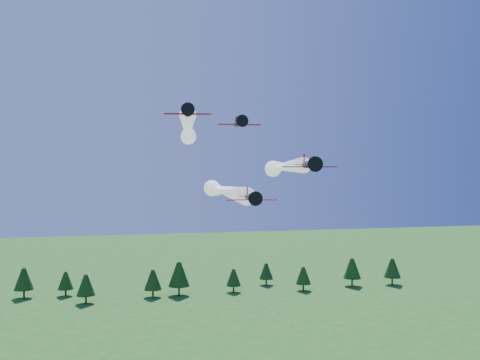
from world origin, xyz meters
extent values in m
cylinder|color=black|center=(-1.83, -8.21, 38.72)|extent=(1.33, 4.87, 0.89)
cone|color=black|center=(-2.09, -11.01, 38.72)|extent=(0.96, 0.88, 0.89)
cone|color=black|center=(-2.14, -11.54, 38.72)|extent=(0.43, 0.44, 0.39)
cylinder|color=black|center=(-2.15, -11.69, 38.72)|extent=(1.87, 0.21, 1.87)
cube|color=#BC010F|center=(-1.86, -8.57, 38.44)|extent=(6.68, 1.81, 0.11)
cube|color=#BC010F|center=(-1.53, -5.07, 38.77)|extent=(2.64, 0.99, 0.06)
cube|color=#BC010F|center=(-1.53, -4.98, 39.48)|extent=(0.16, 0.85, 1.29)
ellipsoid|color=#95B3E6|center=(-1.90, -9.01, 39.08)|extent=(0.74, 1.12, 0.56)
sphere|color=white|center=(2.04, 33.31, 38.72)|extent=(2.30, 2.30, 2.30)
sphere|color=white|center=(2.54, 38.68, 38.72)|extent=(3.00, 3.00, 3.00)
sphere|color=white|center=(3.04, 44.05, 38.72)|extent=(3.70, 3.70, 3.70)
cylinder|color=black|center=(-8.95, 0.55, 50.74)|extent=(1.61, 5.07, 0.92)
cone|color=black|center=(-9.35, -2.33, 50.74)|extent=(1.03, 0.95, 0.92)
cone|color=black|center=(-9.43, -2.87, 50.74)|extent=(0.46, 0.47, 0.41)
cylinder|color=black|center=(-9.45, -3.03, 50.74)|extent=(1.93, 0.31, 1.94)
cube|color=#BC010F|center=(-9.00, 0.19, 50.45)|extent=(6.94, 2.19, 0.11)
cube|color=#BC010F|center=(-8.49, 3.80, 50.79)|extent=(2.76, 1.15, 0.06)
cube|color=#BC010F|center=(-8.48, 3.89, 51.53)|extent=(0.20, 0.88, 1.34)
ellipsoid|color=#95B3E6|center=(-9.06, -0.27, 51.11)|extent=(0.81, 1.19, 0.58)
sphere|color=white|center=(-3.54, 39.02, 50.74)|extent=(2.30, 2.30, 2.30)
sphere|color=white|center=(-2.85, 43.94, 50.74)|extent=(3.00, 3.00, 3.00)
sphere|color=white|center=(-2.16, 48.86, 50.74)|extent=(3.70, 3.70, 3.70)
cylinder|color=black|center=(9.59, 0.24, 43.25)|extent=(2.02, 6.01, 1.09)
cone|color=black|center=(9.04, -3.16, 43.25)|extent=(1.24, 1.15, 1.09)
cone|color=black|center=(8.94, -3.81, 43.25)|extent=(0.55, 0.56, 0.48)
cylinder|color=black|center=(8.91, -3.99, 43.25)|extent=(2.28, 0.41, 2.30)
cube|color=#BC010F|center=(9.52, -0.19, 42.90)|extent=(8.23, 2.74, 0.13)
cube|color=#BC010F|center=(10.20, 4.08, 43.30)|extent=(3.28, 1.42, 0.08)
cube|color=#BC010F|center=(10.22, 4.19, 44.18)|extent=(0.26, 1.04, 1.59)
ellipsoid|color=#95B3E6|center=(9.43, -0.73, 43.69)|extent=(0.99, 1.42, 0.68)
sphere|color=white|center=(14.75, 32.44, 43.25)|extent=(2.30, 2.30, 2.30)
sphere|color=white|center=(15.39, 36.39, 43.25)|extent=(3.00, 3.00, 3.00)
sphere|color=white|center=(16.02, 40.34, 43.25)|extent=(3.70, 3.70, 3.70)
cylinder|color=black|center=(0.34, 7.61, 50.06)|extent=(1.38, 5.10, 0.93)
cone|color=black|center=(0.08, 4.69, 50.06)|extent=(1.00, 0.92, 0.93)
cone|color=black|center=(0.03, 4.13, 50.06)|extent=(0.45, 0.45, 0.41)
cylinder|color=black|center=(0.02, 3.97, 50.06)|extent=(1.96, 0.21, 1.96)
cube|color=#BC010F|center=(0.31, 7.24, 49.76)|extent=(6.99, 1.87, 0.11)
cube|color=#BC010F|center=(0.63, 10.91, 50.11)|extent=(2.77, 1.03, 0.07)
cube|color=#BC010F|center=(0.64, 11.01, 50.85)|extent=(0.16, 0.89, 1.35)
ellipsoid|color=#95B3E6|center=(0.27, 6.78, 50.43)|extent=(0.77, 1.18, 0.58)
cylinder|color=#382314|center=(67.89, 107.22, 1.45)|extent=(0.60, 0.60, 2.89)
cone|color=black|center=(67.89, 107.22, 6.61)|extent=(6.61, 6.61, 7.43)
cylinder|color=#382314|center=(37.20, 116.58, 1.15)|extent=(0.60, 0.60, 2.29)
cone|color=black|center=(37.20, 116.58, 5.24)|extent=(5.24, 5.24, 5.90)
cylinder|color=#382314|center=(22.51, 107.56, 1.15)|extent=(0.60, 0.60, 2.30)
cone|color=black|center=(22.51, 107.56, 5.25)|extent=(5.25, 5.25, 5.90)
cylinder|color=#382314|center=(83.71, 105.85, 1.38)|extent=(0.60, 0.60, 2.77)
cone|color=black|center=(83.71, 105.85, 6.33)|extent=(6.33, 6.33, 7.12)
cylinder|color=#382314|center=(-48.27, 115.49, 1.42)|extent=(0.60, 0.60, 2.84)
cone|color=black|center=(-48.27, 115.49, 6.48)|extent=(6.48, 6.48, 7.29)
cylinder|color=#382314|center=(47.44, 104.24, 1.19)|extent=(0.60, 0.60, 2.38)
cone|color=black|center=(47.44, 104.24, 5.44)|extent=(5.44, 5.44, 6.11)
cylinder|color=#382314|center=(-34.84, 115.46, 1.16)|extent=(0.60, 0.60, 2.31)
cone|color=black|center=(-34.84, 115.46, 5.29)|extent=(5.29, 5.29, 5.95)
cylinder|color=#382314|center=(-5.87, 106.53, 1.31)|extent=(0.60, 0.60, 2.61)
cone|color=black|center=(-5.87, 106.53, 5.97)|extent=(5.97, 5.97, 6.72)
cylinder|color=#382314|center=(3.08, 107.12, 1.61)|extent=(0.60, 0.60, 3.22)
cone|color=black|center=(3.08, 107.12, 7.36)|extent=(7.36, 7.36, 8.28)
cylinder|color=#382314|center=(-27.61, 102.73, 1.31)|extent=(0.60, 0.60, 2.62)
cone|color=black|center=(-27.61, 102.73, 6.00)|extent=(6.00, 6.00, 6.75)
camera|label=1|loc=(-19.86, -76.26, 41.78)|focal=40.00mm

